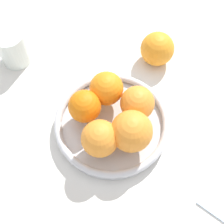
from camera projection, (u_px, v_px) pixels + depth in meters
name	position (u px, v px, depth m)	size (l,w,h in m)	color
ground_plane	(112.00, 127.00, 0.68)	(4.00, 4.00, 0.00)	silver
fruit_bowl	(112.00, 124.00, 0.66)	(0.24, 0.24, 0.03)	silver
orange_pile	(114.00, 115.00, 0.61)	(0.18, 0.18, 0.08)	orange
stray_orange	(157.00, 49.00, 0.73)	(0.08, 0.08, 0.08)	orange
drinking_glass	(13.00, 48.00, 0.73)	(0.07, 0.07, 0.09)	silver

